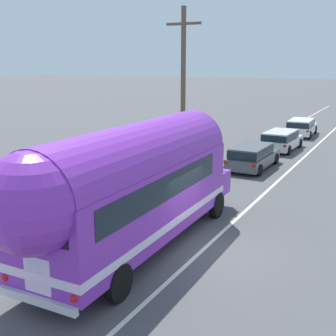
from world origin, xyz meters
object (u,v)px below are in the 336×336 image
utility_pole (183,94)px  painted_bus (130,184)px  car_lead (252,155)px  car_second (281,139)px  car_third (301,126)px

utility_pole → painted_bus: bearing=-74.0°
painted_bus → car_lead: 12.94m
utility_pole → painted_bus: 9.24m
utility_pole → car_lead: utility_pole is taller
car_second → utility_pole: bearing=-103.4°
utility_pole → car_second: (2.45, 10.31, -3.63)m
utility_pole → car_third: size_ratio=1.87×
car_second → car_third: bearing=90.6°
utility_pole → car_lead: (2.35, 4.21, -3.64)m
car_lead → car_second: (0.11, 6.10, 0.01)m
car_lead → utility_pole: bearing=-119.1°
utility_pole → car_lead: 6.04m
painted_bus → car_third: painted_bus is taller
car_second → car_third: same height
painted_bus → car_third: bearing=90.2°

